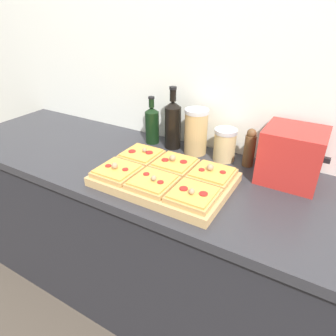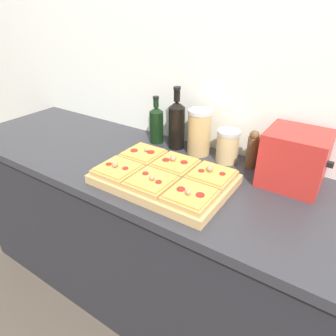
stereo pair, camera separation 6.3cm
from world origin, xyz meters
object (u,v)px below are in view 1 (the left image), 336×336
wine_bottle (173,124)px  pepper_mill (250,148)px  olive_oil_bottle (152,124)px  grain_jar_short (225,145)px  grain_jar_tall (196,132)px  toaster_oven (292,155)px  cutting_board (164,179)px

wine_bottle → pepper_mill: size_ratio=1.74×
olive_oil_bottle → grain_jar_short: 0.40m
olive_oil_bottle → grain_jar_tall: size_ratio=1.11×
grain_jar_short → wine_bottle: bearing=180.0°
pepper_mill → wine_bottle: bearing=180.0°
toaster_oven → olive_oil_bottle: bearing=176.9°
olive_oil_bottle → grain_jar_short: size_ratio=1.61×
pepper_mill → olive_oil_bottle: bearing=180.0°
wine_bottle → toaster_oven: wine_bottle is taller
grain_jar_short → pepper_mill: pepper_mill is taller
grain_jar_short → pepper_mill: 0.12m
cutting_board → pepper_mill: 0.42m
grain_jar_tall → grain_jar_short: size_ratio=1.45×
toaster_oven → grain_jar_short: bearing=172.7°
wine_bottle → pepper_mill: 0.40m
olive_oil_bottle → grain_jar_short: olive_oil_bottle is taller
grain_jar_tall → toaster_oven: (0.45, -0.04, 0.00)m
olive_oil_bottle → wine_bottle: 0.13m
pepper_mill → toaster_oven: bearing=-11.8°
grain_jar_tall → pepper_mill: size_ratio=1.24×
pepper_mill → toaster_oven: 0.19m
olive_oil_bottle → toaster_oven: bearing=-3.1°
wine_bottle → grain_jar_tall: wine_bottle is taller
grain_jar_tall → pepper_mill: (0.27, -0.00, -0.02)m
wine_bottle → grain_jar_tall: size_ratio=1.40×
cutting_board → pepper_mill: size_ratio=3.01×
grain_jar_short → toaster_oven: 0.30m
toaster_oven → cutting_board: bearing=-146.3°
grain_jar_short → grain_jar_tall: bearing=180.0°
grain_jar_tall → olive_oil_bottle: bearing=-180.0°
wine_bottle → grain_jar_short: (0.28, 0.00, -0.05)m
cutting_board → toaster_oven: bearing=33.7°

